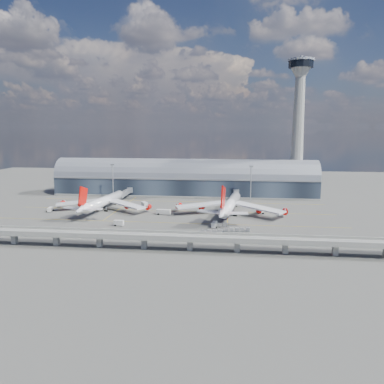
# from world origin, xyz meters

# --- Properties ---
(ground) EXTENTS (500.00, 500.00, 0.00)m
(ground) POSITION_xyz_m (0.00, 0.00, 0.00)
(ground) COLOR #474744
(ground) RESTS_ON ground
(taxi_lines) EXTENTS (200.00, 80.12, 0.01)m
(taxi_lines) POSITION_xyz_m (0.00, 22.11, 0.01)
(taxi_lines) COLOR gold
(taxi_lines) RESTS_ON ground
(terminal) EXTENTS (200.00, 30.00, 28.00)m
(terminal) POSITION_xyz_m (0.00, 77.99, 11.34)
(terminal) COLOR #1C232F
(terminal) RESTS_ON ground
(control_tower) EXTENTS (19.00, 19.00, 103.00)m
(control_tower) POSITION_xyz_m (85.00, 83.00, 51.64)
(control_tower) COLOR gray
(control_tower) RESTS_ON ground
(guideway) EXTENTS (220.00, 8.50, 7.20)m
(guideway) POSITION_xyz_m (-0.00, -55.00, 5.29)
(guideway) COLOR gray
(guideway) RESTS_ON ground
(floodlight_mast_left) EXTENTS (3.00, 0.70, 25.70)m
(floodlight_mast_left) POSITION_xyz_m (-50.00, 55.00, 13.63)
(floodlight_mast_left) COLOR gray
(floodlight_mast_left) RESTS_ON ground
(floodlight_mast_right) EXTENTS (3.00, 0.70, 25.70)m
(floodlight_mast_right) POSITION_xyz_m (50.00, 55.00, 13.63)
(floodlight_mast_right) COLOR gray
(floodlight_mast_right) RESTS_ON ground
(airliner_left) EXTENTS (62.32, 65.52, 19.95)m
(airliner_left) POSITION_xyz_m (-43.69, 14.89, 5.70)
(airliner_left) COLOR white
(airliner_left) RESTS_ON ground
(airliner_right) EXTENTS (68.01, 71.13, 22.57)m
(airliner_right) POSITION_xyz_m (36.00, 12.71, 5.85)
(airliner_right) COLOR white
(airliner_right) RESTS_ON ground
(jet_bridge_left) EXTENTS (4.40, 28.00, 7.25)m
(jet_bridge_left) POSITION_xyz_m (-39.97, 53.12, 5.18)
(jet_bridge_left) COLOR gray
(jet_bridge_left) RESTS_ON ground
(jet_bridge_right) EXTENTS (4.40, 32.00, 7.25)m
(jet_bridge_right) POSITION_xyz_m (39.75, 51.18, 5.18)
(jet_bridge_right) COLOR gray
(jet_bridge_right) RESTS_ON ground
(service_truck_0) EXTENTS (3.13, 6.35, 2.52)m
(service_truck_0) POSITION_xyz_m (-75.89, 9.36, 1.30)
(service_truck_0) COLOR beige
(service_truck_0) RESTS_ON ground
(service_truck_1) EXTENTS (5.28, 2.77, 3.01)m
(service_truck_1) POSITION_xyz_m (-22.58, -19.24, 1.52)
(service_truck_1) COLOR beige
(service_truck_1) RESTS_ON ground
(service_truck_2) EXTENTS (8.91, 3.48, 3.15)m
(service_truck_2) POSITION_xyz_m (-3.72, 9.00, 1.64)
(service_truck_2) COLOR beige
(service_truck_2) RESTS_ON ground
(service_truck_3) EXTENTS (3.04, 6.10, 2.83)m
(service_truck_3) POSITION_xyz_m (28.33, -16.50, 1.45)
(service_truck_3) COLOR beige
(service_truck_3) RESTS_ON ground
(service_truck_4) EXTENTS (4.23, 5.97, 3.16)m
(service_truck_4) POSITION_xyz_m (54.75, 18.95, 1.59)
(service_truck_4) COLOR beige
(service_truck_4) RESTS_ON ground
(service_truck_5) EXTENTS (5.70, 6.88, 3.18)m
(service_truck_5) POSITION_xyz_m (-20.33, 29.52, 1.63)
(service_truck_5) COLOR beige
(service_truck_5) RESTS_ON ground
(cargo_train_0) EXTENTS (11.05, 4.71, 1.83)m
(cargo_train_0) POSITION_xyz_m (27.89, -28.61, 0.96)
(cargo_train_0) COLOR gray
(cargo_train_0) RESTS_ON ground
(cargo_train_1) EXTENTS (13.49, 3.26, 1.78)m
(cargo_train_1) POSITION_xyz_m (40.19, -23.42, 0.93)
(cargo_train_1) COLOR gray
(cargo_train_1) RESTS_ON ground
(cargo_train_2) EXTENTS (8.62, 3.14, 1.89)m
(cargo_train_2) POSITION_xyz_m (31.15, -15.58, 0.98)
(cargo_train_2) COLOR gray
(cargo_train_2) RESTS_ON ground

